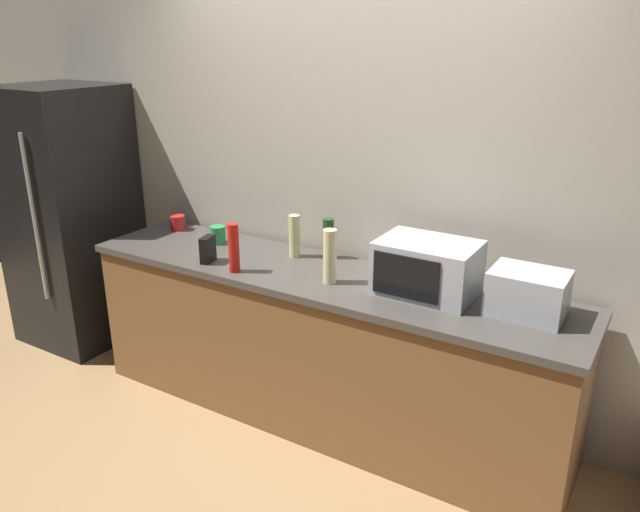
{
  "coord_description": "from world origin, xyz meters",
  "views": [
    {
      "loc": [
        1.63,
        -2.26,
        2.14
      ],
      "look_at": [
        0.0,
        0.4,
        1.0
      ],
      "focal_mm": 34.92,
      "sensor_mm": 36.0,
      "label": 1
    }
  ],
  "objects_px": {
    "bottle_vinegar": "(294,236)",
    "mug_red": "(178,223)",
    "refrigerator": "(71,217)",
    "microwave": "(427,268)",
    "bottle_hand_soap": "(330,256)",
    "toaster_oven": "(528,293)",
    "bottle_hot_sauce": "(234,248)",
    "bottle_wine": "(328,238)",
    "cordless_phone": "(208,249)",
    "mug_green": "(218,235)"
  },
  "relations": [
    {
      "from": "bottle_hot_sauce",
      "to": "mug_green",
      "type": "height_order",
      "value": "bottle_hot_sauce"
    },
    {
      "from": "bottle_wine",
      "to": "bottle_hand_soap",
      "type": "bearing_deg",
      "value": -58.08
    },
    {
      "from": "bottle_hand_soap",
      "to": "bottle_wine",
      "type": "relative_size",
      "value": 1.24
    },
    {
      "from": "bottle_wine",
      "to": "mug_green",
      "type": "relative_size",
      "value": 2.13
    },
    {
      "from": "microwave",
      "to": "bottle_wine",
      "type": "bearing_deg",
      "value": 164.29
    },
    {
      "from": "toaster_oven",
      "to": "mug_red",
      "type": "bearing_deg",
      "value": 176.99
    },
    {
      "from": "bottle_vinegar",
      "to": "microwave",
      "type": "bearing_deg",
      "value": -6.96
    },
    {
      "from": "toaster_oven",
      "to": "bottle_wine",
      "type": "distance_m",
      "value": 1.18
    },
    {
      "from": "cordless_phone",
      "to": "mug_red",
      "type": "relative_size",
      "value": 1.57
    },
    {
      "from": "toaster_oven",
      "to": "bottle_hot_sauce",
      "type": "bearing_deg",
      "value": -169.5
    },
    {
      "from": "bottle_hand_soap",
      "to": "cordless_phone",
      "type": "bearing_deg",
      "value": -172.64
    },
    {
      "from": "microwave",
      "to": "mug_red",
      "type": "height_order",
      "value": "microwave"
    },
    {
      "from": "cordless_phone",
      "to": "bottle_hand_soap",
      "type": "relative_size",
      "value": 0.52
    },
    {
      "from": "refrigerator",
      "to": "bottle_hand_soap",
      "type": "bearing_deg",
      "value": -2.17
    },
    {
      "from": "toaster_oven",
      "to": "cordless_phone",
      "type": "distance_m",
      "value": 1.73
    },
    {
      "from": "bottle_vinegar",
      "to": "mug_green",
      "type": "height_order",
      "value": "bottle_vinegar"
    },
    {
      "from": "cordless_phone",
      "to": "bottle_hot_sauce",
      "type": "xyz_separation_m",
      "value": [
        0.22,
        -0.04,
        0.06
      ]
    },
    {
      "from": "refrigerator",
      "to": "mug_green",
      "type": "relative_size",
      "value": 16.49
    },
    {
      "from": "refrigerator",
      "to": "bottle_hot_sauce",
      "type": "bearing_deg",
      "value": -7.5
    },
    {
      "from": "toaster_oven",
      "to": "bottle_hot_sauce",
      "type": "height_order",
      "value": "bottle_hot_sauce"
    },
    {
      "from": "microwave",
      "to": "mug_green",
      "type": "height_order",
      "value": "microwave"
    },
    {
      "from": "microwave",
      "to": "bottle_hand_soap",
      "type": "relative_size",
      "value": 1.67
    },
    {
      "from": "mug_green",
      "to": "toaster_oven",
      "type": "bearing_deg",
      "value": -1.35
    },
    {
      "from": "refrigerator",
      "to": "mug_red",
      "type": "height_order",
      "value": "refrigerator"
    },
    {
      "from": "refrigerator",
      "to": "microwave",
      "type": "bearing_deg",
      "value": 1.04
    },
    {
      "from": "bottle_hot_sauce",
      "to": "toaster_oven",
      "type": "bearing_deg",
      "value": 10.5
    },
    {
      "from": "bottle_wine",
      "to": "bottle_hot_sauce",
      "type": "distance_m",
      "value": 0.56
    },
    {
      "from": "toaster_oven",
      "to": "bottle_vinegar",
      "type": "xyz_separation_m",
      "value": [
        -1.34,
        0.09,
        0.02
      ]
    },
    {
      "from": "bottle_vinegar",
      "to": "mug_green",
      "type": "relative_size",
      "value": 2.28
    },
    {
      "from": "toaster_oven",
      "to": "refrigerator",
      "type": "bearing_deg",
      "value": -178.9
    },
    {
      "from": "refrigerator",
      "to": "mug_red",
      "type": "relative_size",
      "value": 18.81
    },
    {
      "from": "toaster_oven",
      "to": "mug_green",
      "type": "relative_size",
      "value": 3.11
    },
    {
      "from": "toaster_oven",
      "to": "mug_green",
      "type": "bearing_deg",
      "value": 178.65
    },
    {
      "from": "microwave",
      "to": "bottle_hot_sauce",
      "type": "bearing_deg",
      "value": -165.22
    },
    {
      "from": "cordless_phone",
      "to": "bottle_vinegar",
      "type": "xyz_separation_m",
      "value": [
        0.37,
        0.33,
        0.05
      ]
    },
    {
      "from": "toaster_oven",
      "to": "bottle_vinegar",
      "type": "height_order",
      "value": "bottle_vinegar"
    },
    {
      "from": "bottle_vinegar",
      "to": "bottle_wine",
      "type": "bearing_deg",
      "value": 26.5
    },
    {
      "from": "bottle_vinegar",
      "to": "mug_red",
      "type": "bearing_deg",
      "value": 178.29
    },
    {
      "from": "bottle_hand_soap",
      "to": "refrigerator",
      "type": "bearing_deg",
      "value": 177.83
    },
    {
      "from": "toaster_oven",
      "to": "mug_green",
      "type": "xyz_separation_m",
      "value": [
        -1.88,
        0.04,
        -0.05
      ]
    },
    {
      "from": "mug_red",
      "to": "bottle_hot_sauce",
      "type": "bearing_deg",
      "value": -26.57
    },
    {
      "from": "bottle_vinegar",
      "to": "mug_red",
      "type": "distance_m",
      "value": 0.94
    },
    {
      "from": "refrigerator",
      "to": "cordless_phone",
      "type": "bearing_deg",
      "value": -7.15
    },
    {
      "from": "refrigerator",
      "to": "bottle_vinegar",
      "type": "distance_m",
      "value": 1.8
    },
    {
      "from": "bottle_hot_sauce",
      "to": "mug_green",
      "type": "relative_size",
      "value": 2.48
    },
    {
      "from": "refrigerator",
      "to": "bottle_vinegar",
      "type": "relative_size",
      "value": 7.24
    },
    {
      "from": "bottle_hand_soap",
      "to": "bottle_wine",
      "type": "height_order",
      "value": "bottle_hand_soap"
    },
    {
      "from": "cordless_phone",
      "to": "microwave",
      "type": "bearing_deg",
      "value": -2.73
    },
    {
      "from": "refrigerator",
      "to": "bottle_wine",
      "type": "distance_m",
      "value": 1.98
    },
    {
      "from": "bottle_wine",
      "to": "bottle_hot_sauce",
      "type": "relative_size",
      "value": 0.86
    }
  ]
}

